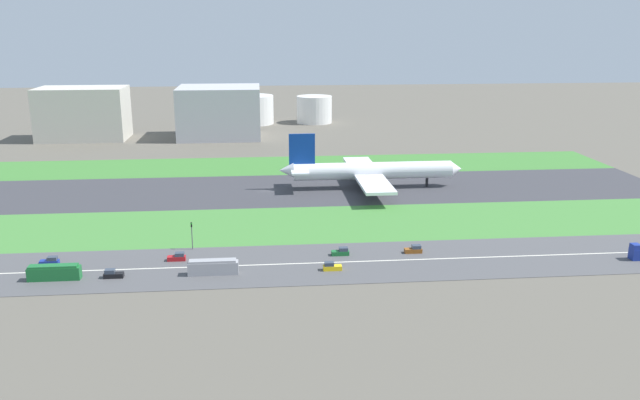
{
  "coord_description": "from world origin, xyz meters",
  "views": [
    {
      "loc": [
        -2.74,
        -221.2,
        56.31
      ],
      "look_at": [
        14.79,
        -36.5,
        6.0
      ],
      "focal_mm": 36.58,
      "sensor_mm": 36.0,
      "label": 1
    }
  ],
  "objects_px": {
    "car_4": "(50,261)",
    "fuel_tank_west": "(252,110)",
    "car_1": "(332,267)",
    "hangar_building": "(220,112)",
    "airliner": "(368,171)",
    "car_5": "(113,274)",
    "traffic_light": "(192,234)",
    "car_0": "(414,250)",
    "car_3": "(177,257)",
    "fuel_tank_centre": "(314,109)",
    "terminal_building": "(83,113)",
    "bus_0": "(213,267)",
    "car_6": "(341,252)",
    "bus_1": "(54,272)"
  },
  "relations": [
    {
      "from": "car_4",
      "to": "fuel_tank_west",
      "type": "height_order",
      "value": "fuel_tank_west"
    },
    {
      "from": "car_1",
      "to": "hangar_building",
      "type": "xyz_separation_m",
      "value": [
        -35.92,
        192.0,
        11.89
      ]
    },
    {
      "from": "airliner",
      "to": "car_5",
      "type": "xyz_separation_m",
      "value": [
        -72.16,
        -78.0,
        -5.31
      ]
    },
    {
      "from": "traffic_light",
      "to": "hangar_building",
      "type": "distance_m",
      "value": 174.22
    },
    {
      "from": "car_0",
      "to": "car_3",
      "type": "xyz_separation_m",
      "value": [
        -59.19,
        0.0,
        0.0
      ]
    },
    {
      "from": "fuel_tank_west",
      "to": "car_4",
      "type": "bearing_deg",
      "value": -101.74
    },
    {
      "from": "fuel_tank_west",
      "to": "fuel_tank_centre",
      "type": "distance_m",
      "value": 36.47
    },
    {
      "from": "traffic_light",
      "to": "fuel_tank_centre",
      "type": "relative_size",
      "value": 0.35
    },
    {
      "from": "traffic_light",
      "to": "terminal_building",
      "type": "relative_size",
      "value": 0.17
    },
    {
      "from": "fuel_tank_centre",
      "to": "airliner",
      "type": "bearing_deg",
      "value": -88.08
    },
    {
      "from": "bus_0",
      "to": "hangar_building",
      "type": "bearing_deg",
      "value": -87.53
    },
    {
      "from": "car_5",
      "to": "fuel_tank_west",
      "type": "xyz_separation_m",
      "value": [
        30.37,
        237.0,
        7.23
      ]
    },
    {
      "from": "bus_0",
      "to": "fuel_tank_centre",
      "type": "height_order",
      "value": "fuel_tank_centre"
    },
    {
      "from": "car_3",
      "to": "car_5",
      "type": "relative_size",
      "value": 1.0
    },
    {
      "from": "airliner",
      "to": "car_6",
      "type": "bearing_deg",
      "value": -104.97
    },
    {
      "from": "traffic_light",
      "to": "car_4",
      "type": "bearing_deg",
      "value": -166.45
    },
    {
      "from": "car_1",
      "to": "car_0",
      "type": "bearing_deg",
      "value": -155.74
    },
    {
      "from": "bus_0",
      "to": "car_4",
      "type": "height_order",
      "value": "bus_0"
    },
    {
      "from": "bus_0",
      "to": "hangar_building",
      "type": "distance_m",
      "value": 192.49
    },
    {
      "from": "car_5",
      "to": "fuel_tank_centre",
      "type": "bearing_deg",
      "value": -105.75
    },
    {
      "from": "car_0",
      "to": "fuel_tank_centre",
      "type": "xyz_separation_m",
      "value": [
        -5.8,
        227.0,
        6.88
      ]
    },
    {
      "from": "airliner",
      "to": "hangar_building",
      "type": "height_order",
      "value": "hangar_building"
    },
    {
      "from": "bus_0",
      "to": "car_6",
      "type": "height_order",
      "value": "bus_0"
    },
    {
      "from": "bus_0",
      "to": "bus_1",
      "type": "bearing_deg",
      "value": 0.0
    },
    {
      "from": "car_6",
      "to": "fuel_tank_west",
      "type": "bearing_deg",
      "value": 95.94
    },
    {
      "from": "car_6",
      "to": "terminal_building",
      "type": "xyz_separation_m",
      "value": [
        -107.13,
        182.0,
        12.0
      ]
    },
    {
      "from": "airliner",
      "to": "car_1",
      "type": "xyz_separation_m",
      "value": [
        -21.71,
        -78.0,
        -5.31
      ]
    },
    {
      "from": "car_3",
      "to": "car_1",
      "type": "height_order",
      "value": "same"
    },
    {
      "from": "bus_0",
      "to": "bus_1",
      "type": "relative_size",
      "value": 1.0
    },
    {
      "from": "traffic_light",
      "to": "terminal_building",
      "type": "distance_m",
      "value": 187.58
    },
    {
      "from": "car_3",
      "to": "traffic_light",
      "type": "xyz_separation_m",
      "value": [
        2.94,
        7.99,
        3.37
      ]
    },
    {
      "from": "car_3",
      "to": "car_1",
      "type": "bearing_deg",
      "value": -15.12
    },
    {
      "from": "traffic_light",
      "to": "bus_0",
      "type": "bearing_deg",
      "value": -70.34
    },
    {
      "from": "car_3",
      "to": "car_1",
      "type": "relative_size",
      "value": 1.0
    },
    {
      "from": "car_4",
      "to": "car_3",
      "type": "bearing_deg",
      "value": 0.0
    },
    {
      "from": "car_1",
      "to": "fuel_tank_centre",
      "type": "height_order",
      "value": "fuel_tank_centre"
    },
    {
      "from": "bus_0",
      "to": "traffic_light",
      "type": "bearing_deg",
      "value": -70.34
    },
    {
      "from": "car_6",
      "to": "car_1",
      "type": "relative_size",
      "value": 1.0
    },
    {
      "from": "bus_0",
      "to": "traffic_light",
      "type": "relative_size",
      "value": 1.61
    },
    {
      "from": "terminal_building",
      "to": "car_0",
      "type": "bearing_deg",
      "value": -55.35
    },
    {
      "from": "car_1",
      "to": "car_4",
      "type": "bearing_deg",
      "value": -8.46
    },
    {
      "from": "car_0",
      "to": "hangar_building",
      "type": "distance_m",
      "value": 191.42
    },
    {
      "from": "bus_0",
      "to": "car_3",
      "type": "distance_m",
      "value": 13.73
    },
    {
      "from": "car_6",
      "to": "bus_1",
      "type": "height_order",
      "value": "bus_1"
    },
    {
      "from": "car_6",
      "to": "airliner",
      "type": "bearing_deg",
      "value": 75.03
    },
    {
      "from": "car_4",
      "to": "fuel_tank_west",
      "type": "xyz_separation_m",
      "value": [
        47.17,
        227.0,
        7.23
      ]
    },
    {
      "from": "airliner",
      "to": "car_6",
      "type": "distance_m",
      "value": 70.59
    },
    {
      "from": "bus_0",
      "to": "terminal_building",
      "type": "height_order",
      "value": "terminal_building"
    },
    {
      "from": "car_3",
      "to": "car_4",
      "type": "bearing_deg",
      "value": 180.0
    },
    {
      "from": "bus_0",
      "to": "car_1",
      "type": "relative_size",
      "value": 2.64
    }
  ]
}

